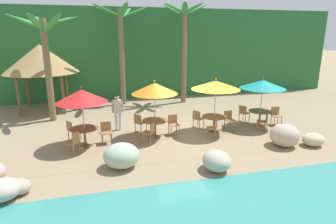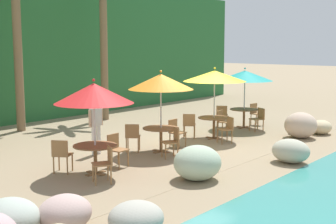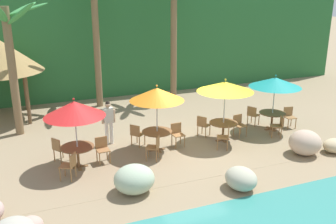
{
  "view_description": "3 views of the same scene",
  "coord_description": "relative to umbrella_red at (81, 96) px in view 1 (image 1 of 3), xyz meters",
  "views": [
    {
      "loc": [
        -3.54,
        -11.33,
        4.31
      ],
      "look_at": [
        -0.6,
        0.22,
        1.02
      ],
      "focal_mm": 30.23,
      "sensor_mm": 36.0,
      "label": 1
    },
    {
      "loc": [
        -11.69,
        -9.02,
        3.2
      ],
      "look_at": [
        -0.78,
        0.14,
        1.16
      ],
      "focal_mm": 49.98,
      "sensor_mm": 36.0,
      "label": 2
    },
    {
      "loc": [
        -5.71,
        -12.08,
        5.63
      ],
      "look_at": [
        -0.67,
        0.36,
        1.31
      ],
      "focal_mm": 40.79,
      "sensor_mm": 36.0,
      "label": 3
    }
  ],
  "objects": [
    {
      "name": "ground_plane",
      "position": [
        4.14,
        0.31,
        -2.03
      ],
      "size": [
        120.0,
        120.0,
        0.0
      ],
      "primitive_type": "plane",
      "color": "#937F60"
    },
    {
      "name": "terrace_deck",
      "position": [
        4.14,
        0.31,
        -2.03
      ],
      "size": [
        18.0,
        5.2,
        0.01
      ],
      "color": "#937F60",
      "rests_on": "ground"
    },
    {
      "name": "foliage_backdrop",
      "position": [
        4.14,
        9.31,
        0.97
      ],
      "size": [
        28.0,
        2.4,
        6.0
      ],
      "color": "#286633",
      "rests_on": "ground"
    },
    {
      "name": "rock_seawall",
      "position": [
        1.23,
        -2.41,
        -1.68
      ],
      "size": [
        14.0,
        2.59,
        0.9
      ],
      "color": "#AEAA9B",
      "rests_on": "ground"
    },
    {
      "name": "umbrella_red",
      "position": [
        0.0,
        0.0,
        0.0
      ],
      "size": [
        1.96,
        1.96,
        2.39
      ],
      "color": "silver",
      "rests_on": "ground"
    },
    {
      "name": "dining_table_red",
      "position": [
        0.0,
        -0.0,
        -1.42
      ],
      "size": [
        1.1,
        1.1,
        0.74
      ],
      "color": "brown",
      "rests_on": "ground"
    },
    {
      "name": "chair_red_seaward",
      "position": [
        0.84,
        0.14,
        -1.52
      ],
      "size": [
        0.44,
        0.45,
        0.87
      ],
      "color": "#9E7042",
      "rests_on": "ground"
    },
    {
      "name": "chair_red_inland",
      "position": [
        -0.52,
        0.68,
        -1.52
      ],
      "size": [
        0.58,
        0.58,
        0.87
      ],
      "color": "#9E7042",
      "rests_on": "ground"
    },
    {
      "name": "chair_red_left",
      "position": [
        -0.36,
        -0.77,
        -1.52
      ],
      "size": [
        0.58,
        0.58,
        0.87
      ],
      "color": "#9E7042",
      "rests_on": "ground"
    },
    {
      "name": "umbrella_orange",
      "position": [
        2.92,
        0.36,
        0.09
      ],
      "size": [
        1.95,
        1.95,
        2.47
      ],
      "color": "silver",
      "rests_on": "ground"
    },
    {
      "name": "dining_table_orange",
      "position": [
        2.92,
        0.36,
        -1.42
      ],
      "size": [
        1.1,
        1.1,
        0.74
      ],
      "color": "brown",
      "rests_on": "ground"
    },
    {
      "name": "chair_orange_seaward",
      "position": [
        3.76,
        0.48,
        -1.52
      ],
      "size": [
        0.43,
        0.44,
        0.87
      ],
      "color": "#9E7042",
      "rests_on": "ground"
    },
    {
      "name": "chair_orange_inland",
      "position": [
        2.33,
        0.98,
        -1.52
      ],
      "size": [
        0.59,
        0.59,
        0.87
      ],
      "color": "#9E7042",
      "rests_on": "ground"
    },
    {
      "name": "chair_orange_left",
      "position": [
        2.55,
        -0.41,
        -1.52
      ],
      "size": [
        0.58,
        0.58,
        0.87
      ],
      "color": "#9E7042",
      "rests_on": "ground"
    },
    {
      "name": "umbrella_yellow",
      "position": [
        5.63,
        0.29,
        0.13
      ],
      "size": [
        2.15,
        2.15,
        2.47
      ],
      "color": "silver",
      "rests_on": "ground"
    },
    {
      "name": "dining_table_yellow",
      "position": [
        5.63,
        0.29,
        -1.42
      ],
      "size": [
        1.1,
        1.1,
        0.74
      ],
      "color": "brown",
      "rests_on": "ground"
    },
    {
      "name": "chair_yellow_seaward",
      "position": [
        6.46,
        0.48,
        -1.52
      ],
      "size": [
        0.47,
        0.48,
        0.87
      ],
      "color": "#9E7042",
      "rests_on": "ground"
    },
    {
      "name": "chair_yellow_inland",
      "position": [
        5.08,
        0.94,
        -1.52
      ],
      "size": [
        0.59,
        0.59,
        0.87
      ],
      "color": "#9E7042",
      "rests_on": "ground"
    },
    {
      "name": "chair_yellow_left",
      "position": [
        5.27,
        -0.49,
        -1.52
      ],
      "size": [
        0.58,
        0.58,
        0.87
      ],
      "color": "#9E7042",
      "rests_on": "ground"
    },
    {
      "name": "umbrella_teal",
      "position": [
        8.15,
        0.6,
        0.0
      ],
      "size": [
        2.12,
        2.12,
        2.35
      ],
      "color": "silver",
      "rests_on": "ground"
    },
    {
      "name": "dining_table_teal",
      "position": [
        8.15,
        0.6,
        -1.42
      ],
      "size": [
        1.1,
        1.1,
        0.74
      ],
      "color": "brown",
      "rests_on": "ground"
    },
    {
      "name": "chair_teal_seaward",
      "position": [
        9.0,
        0.57,
        -1.52
      ],
      "size": [
        0.48,
        0.48,
        0.87
      ],
      "color": "#9E7042",
      "rests_on": "ground"
    },
    {
      "name": "chair_teal_inland",
      "position": [
        7.66,
        1.3,
        -1.52
      ],
      "size": [
        0.58,
        0.57,
        0.87
      ],
      "color": "#9E7042",
      "rests_on": "ground"
    },
    {
      "name": "chair_teal_left",
      "position": [
        7.86,
        -0.2,
        -1.52
      ],
      "size": [
        0.57,
        0.56,
        0.87
      ],
      "color": "#9E7042",
      "rests_on": "ground"
    },
    {
      "name": "palm_tree_nearest",
      "position": [
        -1.7,
        4.04,
        1.63
      ],
      "size": [
        3.17,
        3.15,
        5.25
      ],
      "color": "brown",
      "rests_on": "ground"
    },
    {
      "name": "palm_tree_second",
      "position": [
        2.19,
        6.72,
        1.95
      ],
      "size": [
        3.48,
        3.49,
        6.01
      ],
      "color": "brown",
      "rests_on": "ground"
    },
    {
      "name": "palm_tree_third",
      "position": [
        6.05,
        6.28,
        2.12
      ],
      "size": [
        2.85,
        2.84,
        6.11
      ],
      "color": "brown",
      "rests_on": "ground"
    },
    {
      "name": "palapa_hut",
      "position": [
        -2.37,
        6.31,
        0.94
      ],
      "size": [
        4.08,
        4.08,
        3.78
      ],
      "color": "brown",
      "rests_on": "ground"
    },
    {
      "name": "waiter_in_white",
      "position": [
        1.43,
        1.6,
        -1.05
      ],
      "size": [
        0.52,
        0.27,
        1.7
      ],
      "color": "white",
      "rests_on": "ground"
    }
  ]
}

